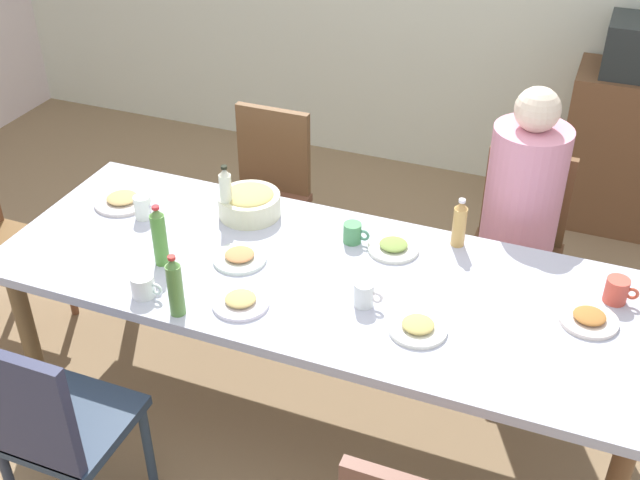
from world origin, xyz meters
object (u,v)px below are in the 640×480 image
Objects in this scene: plate_4 at (393,247)px; cup_0 at (143,207)px; plate_2 at (122,200)px; bottle_2 at (226,195)px; cup_3 at (617,290)px; cup_4 at (143,286)px; plate_3 at (589,319)px; bottle_1 at (159,237)px; chair_0 at (266,189)px; bottle_0 at (175,287)px; bottle_3 at (460,224)px; chair_3 at (52,425)px; cup_2 at (353,233)px; chair_4 at (518,240)px; bowl_0 at (249,203)px; plate_5 at (240,257)px; person_4 at (522,202)px; cup_1 at (365,294)px; dining_table at (320,287)px; plate_1 at (241,302)px; side_cabinet at (629,151)px; plate_0 at (418,327)px.

plate_4 is 1.05m from cup_0.
bottle_2 is (0.49, 0.04, 0.11)m from plate_2.
cup_3 reaches higher than cup_4.
bottle_1 is (-1.55, -0.23, 0.11)m from plate_3.
chair_0 is 0.82m from cup_0.
cup_4 is 0.50× the size of bottle_0.
cup_3 is 0.57× the size of bottle_3.
bottle_1 reaches higher than chair_3.
cup_4 reaches higher than plate_2.
cup_2 is 0.45× the size of bottle_0.
cup_0 is at bearing -152.69° from chair_4.
bowl_0 is at bearing 80.13° from cup_4.
person_4 is at bearing 40.02° from plate_5.
person_4 is 0.76m from plate_3.
cup_4 is at bearing -162.51° from cup_1.
bottle_0 is (-1.42, -0.63, 0.07)m from cup_3.
dining_table is 0.99m from plate_2.
plate_3 is at bearing -29.74° from bottle_3.
chair_4 is 8.47× the size of cup_0.
plate_1 is 1.00× the size of plate_3.
plate_4 is 0.90m from bottle_1.
dining_table is 9.67× the size of bottle_2.
dining_table is 23.35× the size of cup_1.
bottle_2 is (-0.70, -0.05, 0.11)m from plate_4.
plate_5 is 1.38m from cup_3.
cup_3 is (0.83, -0.02, 0.03)m from plate_4.
plate_3 is 1.43m from bottle_0.
cup_3 reaches higher than plate_1.
plate_1 is 1.91× the size of cup_0.
plate_1 is at bearing -162.92° from plate_3.
side_cabinet is at bearing 62.30° from plate_1.
bottle_1 reaches higher than cup_3.
plate_1 is 1.73× the size of cup_3.
cup_3 is at bearing -89.94° from side_cabinet.
plate_1 is 0.44m from cup_1.
plate_0 is 0.79× the size of bottle_2.
cup_1 is 0.80m from bottle_1.
bowl_0 is at bearing -70.91° from chair_0.
side_cabinet is (0.61, 2.25, -0.29)m from plate_0.
chair_4 is 1.29m from side_cabinet.
cup_3 is at bearing -51.32° from person_4.
chair_0 is 1.49m from plate_0.
bottle_2 is (0.09, 0.36, 0.00)m from bottle_1.
bottle_0 is at bearing -164.95° from plate_0.
plate_3 is 1.66× the size of cup_4.
plate_4 is 0.17m from cup_2.
cup_3 is (1.00, -0.01, 0.01)m from cup_2.
bowl_0 is (-1.05, -0.56, 0.27)m from chair_4.
plate_4 is (0.40, 0.53, 0.00)m from plate_1.
plate_0 is 0.98× the size of plate_5.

